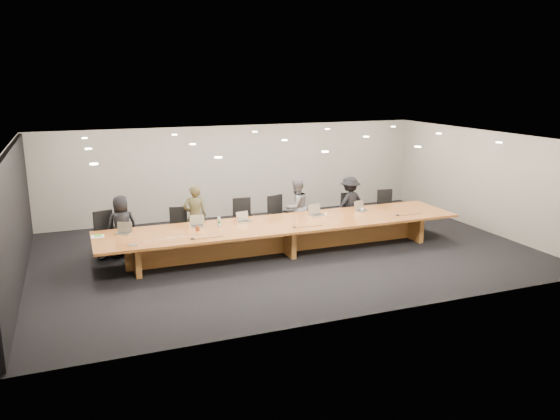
% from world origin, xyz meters
% --- Properties ---
extents(ground, '(12.00, 12.00, 0.00)m').
position_xyz_m(ground, '(0.00, 0.00, 0.00)').
color(ground, black).
rests_on(ground, ground).
extents(back_wall, '(12.00, 0.02, 2.80)m').
position_xyz_m(back_wall, '(0.00, 4.00, 1.40)').
color(back_wall, '#B3AEA2').
rests_on(back_wall, ground).
extents(left_wall_panel, '(0.08, 7.84, 2.74)m').
position_xyz_m(left_wall_panel, '(-5.94, 0.00, 1.37)').
color(left_wall_panel, black).
rests_on(left_wall_panel, ground).
extents(conference_table, '(9.00, 1.80, 0.75)m').
position_xyz_m(conference_table, '(0.00, 0.00, 0.52)').
color(conference_table, '#965120').
rests_on(conference_table, ground).
extents(chair_far_left, '(0.71, 0.71, 1.12)m').
position_xyz_m(chair_far_left, '(-4.09, 1.18, 0.56)').
color(chair_far_left, black).
rests_on(chair_far_left, ground).
extents(chair_left, '(0.65, 0.65, 1.06)m').
position_xyz_m(chair_left, '(-2.39, 1.21, 0.53)').
color(chair_left, black).
rests_on(chair_left, ground).
extents(chair_mid_left, '(0.60, 0.60, 1.15)m').
position_xyz_m(chair_mid_left, '(-0.65, 1.22, 0.58)').
color(chair_mid_left, black).
rests_on(chair_mid_left, ground).
extents(chair_mid_right, '(0.73, 0.73, 1.14)m').
position_xyz_m(chair_mid_right, '(0.38, 1.27, 0.57)').
color(chair_mid_right, black).
rests_on(chair_mid_right, ground).
extents(chair_right, '(0.68, 0.68, 1.07)m').
position_xyz_m(chair_right, '(2.43, 1.16, 0.53)').
color(chair_right, black).
rests_on(chair_right, ground).
extents(chair_far_right, '(0.63, 0.63, 1.07)m').
position_xyz_m(chair_far_right, '(3.67, 1.18, 0.53)').
color(chair_far_right, black).
rests_on(chair_far_right, ground).
extents(person_a, '(0.77, 0.55, 1.47)m').
position_xyz_m(person_a, '(-3.74, 1.23, 0.74)').
color(person_a, black).
rests_on(person_a, ground).
extents(person_b, '(0.63, 0.44, 1.64)m').
position_xyz_m(person_b, '(-1.97, 1.14, 0.82)').
color(person_b, '#38361E').
rests_on(person_b, ground).
extents(person_c, '(0.89, 0.78, 1.56)m').
position_xyz_m(person_c, '(0.84, 1.25, 0.78)').
color(person_c, '#5B5B5E').
rests_on(person_c, ground).
extents(person_d, '(1.07, 0.74, 1.52)m').
position_xyz_m(person_d, '(2.47, 1.23, 0.76)').
color(person_d, black).
rests_on(person_d, ground).
extents(laptop_a, '(0.40, 0.36, 0.26)m').
position_xyz_m(laptop_a, '(-3.79, 0.40, 0.88)').
color(laptop_a, tan).
rests_on(laptop_a, conference_table).
extents(laptop_b, '(0.39, 0.32, 0.27)m').
position_xyz_m(laptop_b, '(-2.08, 0.41, 0.89)').
color(laptop_b, tan).
rests_on(laptop_b, conference_table).
extents(laptop_c, '(0.36, 0.30, 0.25)m').
position_xyz_m(laptop_c, '(-0.89, 0.42, 0.88)').
color(laptop_c, '#C0AE92').
rests_on(laptop_c, conference_table).
extents(laptop_d, '(0.43, 0.35, 0.29)m').
position_xyz_m(laptop_d, '(1.05, 0.34, 0.90)').
color(laptop_d, tan).
rests_on(laptop_d, conference_table).
extents(laptop_e, '(0.42, 0.36, 0.27)m').
position_xyz_m(laptop_e, '(2.38, 0.35, 0.89)').
color(laptop_e, tan).
rests_on(laptop_e, conference_table).
extents(water_bottle, '(0.10, 0.10, 0.24)m').
position_xyz_m(water_bottle, '(-1.59, 0.21, 0.87)').
color(water_bottle, '#AEBFB9').
rests_on(water_bottle, conference_table).
extents(amber_mug, '(0.10, 0.10, 0.11)m').
position_xyz_m(amber_mug, '(-2.15, 0.03, 0.81)').
color(amber_mug, maroon).
rests_on(amber_mug, conference_table).
extents(paper_cup_near, '(0.09, 0.09, 0.09)m').
position_xyz_m(paper_cup_near, '(1.21, 0.19, 0.79)').
color(paper_cup_near, white).
rests_on(paper_cup_near, conference_table).
extents(paper_cup_far, '(0.09, 0.09, 0.09)m').
position_xyz_m(paper_cup_far, '(2.34, 0.30, 0.80)').
color(paper_cup_far, white).
rests_on(paper_cup_far, conference_table).
extents(notepad, '(0.30, 0.25, 0.02)m').
position_xyz_m(notepad, '(-4.35, 0.36, 0.76)').
color(notepad, white).
rests_on(notepad, conference_table).
extents(lime_gadget, '(0.17, 0.10, 0.03)m').
position_xyz_m(lime_gadget, '(-4.34, 0.38, 0.78)').
color(lime_gadget, green).
rests_on(lime_gadget, notepad).
extents(av_box, '(0.18, 0.14, 0.03)m').
position_xyz_m(av_box, '(-3.69, -0.59, 0.76)').
color(av_box, '#A3A3A8').
rests_on(av_box, conference_table).
extents(mic_left, '(0.14, 0.14, 0.03)m').
position_xyz_m(mic_left, '(-2.40, -0.57, 0.76)').
color(mic_left, black).
rests_on(mic_left, conference_table).
extents(mic_center, '(0.11, 0.11, 0.03)m').
position_xyz_m(mic_center, '(0.06, -0.51, 0.76)').
color(mic_center, black).
rests_on(mic_center, conference_table).
extents(mic_right, '(0.12, 0.12, 0.03)m').
position_xyz_m(mic_right, '(2.99, -0.40, 0.76)').
color(mic_right, black).
rests_on(mic_right, conference_table).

